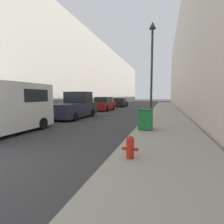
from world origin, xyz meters
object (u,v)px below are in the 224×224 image
(trash_bin, at_px, (146,119))
(parked_sedan_near, at_px, (104,104))
(pickup_truck, at_px, (75,107))
(white_van, at_px, (6,106))
(lamppost, at_px, (152,61))
(parked_sedan_far, at_px, (120,103))
(fire_hydrant, at_px, (130,147))

(trash_bin, xyz_separation_m, parked_sedan_near, (-6.45, 12.03, 0.12))
(pickup_truck, bearing_deg, white_van, -90.00)
(lamppost, xyz_separation_m, parked_sedan_far, (-6.29, 16.66, -3.39))
(lamppost, relative_size, pickup_truck, 1.24)
(white_van, bearing_deg, trash_bin, 20.31)
(lamppost, height_order, parked_sedan_far, lamppost)
(pickup_truck, xyz_separation_m, parked_sedan_far, (0.08, 15.39, -0.21))
(pickup_truck, bearing_deg, parked_sedan_near, 90.84)
(parked_sedan_near, height_order, parked_sedan_far, parked_sedan_near)
(lamppost, distance_m, parked_sedan_near, 11.61)
(white_van, xyz_separation_m, pickup_truck, (0.00, 6.60, -0.46))
(fire_hydrant, relative_size, parked_sedan_far, 0.14)
(fire_hydrant, relative_size, trash_bin, 0.60)
(trash_bin, xyz_separation_m, white_van, (-6.34, -2.34, 0.69))
(parked_sedan_near, bearing_deg, fire_hydrant, -68.35)
(fire_hydrant, xyz_separation_m, white_van, (-6.36, 1.94, 0.91))
(lamppost, bearing_deg, pickup_truck, 168.77)
(trash_bin, distance_m, lamppost, 4.54)
(trash_bin, xyz_separation_m, pickup_truck, (-6.34, 4.25, 0.24))
(pickup_truck, bearing_deg, trash_bin, -33.88)
(trash_bin, bearing_deg, parked_sedan_near, 118.20)
(lamppost, height_order, parked_sedan_near, lamppost)
(parked_sedan_near, distance_m, parked_sedan_far, 7.62)
(fire_hydrant, relative_size, lamppost, 0.10)
(parked_sedan_far, bearing_deg, pickup_truck, -90.31)
(lamppost, bearing_deg, parked_sedan_near, 125.68)
(lamppost, relative_size, parked_sedan_near, 1.35)
(trash_bin, relative_size, parked_sedan_far, 0.24)
(pickup_truck, relative_size, parked_sedan_far, 1.19)
(white_van, xyz_separation_m, parked_sedan_far, (0.08, 21.99, -0.66))
(pickup_truck, height_order, parked_sedan_near, pickup_truck)
(white_van, distance_m, parked_sedan_far, 22.00)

